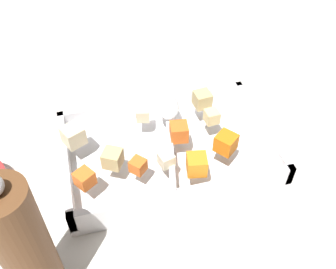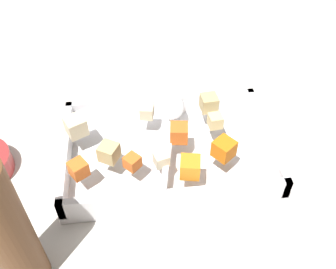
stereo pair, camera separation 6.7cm
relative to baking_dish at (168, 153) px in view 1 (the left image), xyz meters
The scene contains 15 objects.
ground_plane 0.02m from the baking_dish, 128.77° to the right, with size 4.00×4.00×0.00m, color beige.
baking_dish is the anchor object (origin of this frame).
carrot_chunk_corner_se 0.12m from the baking_dish, 29.32° to the right, with size 0.03×0.03×0.03m, color orange.
carrot_chunk_mid_right 0.17m from the baking_dish, 157.28° to the right, with size 0.03×0.03×0.03m, color orange.
carrot_chunk_heap_top 0.10m from the baking_dish, 138.60° to the right, with size 0.02×0.02×0.02m, color orange.
carrot_chunk_back_center 0.06m from the baking_dish, 10.09° to the right, with size 0.03×0.03×0.03m, color orange.
carrot_chunk_mid_left 0.10m from the baking_dish, 72.38° to the right, with size 0.03×0.03×0.03m, color orange.
potato_chunk_rim_edge 0.12m from the baking_dish, 39.05° to the left, with size 0.03×0.03×0.03m, color tan.
potato_chunk_far_left 0.08m from the baking_dish, 107.32° to the right, with size 0.02×0.02×0.02m, color beige.
potato_chunk_front_center 0.17m from the baking_dish, 168.61° to the left, with size 0.03×0.03×0.03m, color beige.
potato_chunk_near_right 0.11m from the baking_dish, 14.33° to the left, with size 0.02×0.02×0.02m, color #E0CC89.
potato_chunk_corner_nw 0.09m from the baking_dish, 117.95° to the left, with size 0.02×0.02×0.02m, color beige.
potato_chunk_center 0.12m from the baking_dish, 161.40° to the right, with size 0.03×0.03×0.03m, color tan.
serving_spoon 0.08m from the baking_dish, 74.78° to the left, with size 0.07×0.22×0.02m.
pepper_mill 0.32m from the baking_dish, 138.76° to the right, with size 0.06×0.06×0.26m.
Camera 1 is at (-0.11, -0.44, 0.54)m, focal length 40.85 mm.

